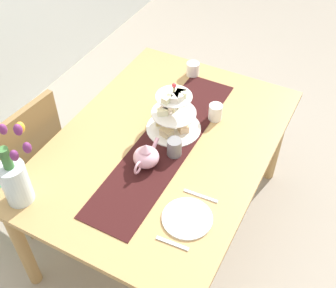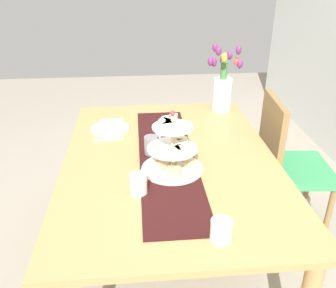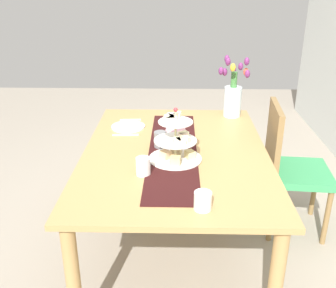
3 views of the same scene
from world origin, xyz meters
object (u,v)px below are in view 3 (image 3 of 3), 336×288
knife_left (126,135)px  mug_grey (160,139)px  dinner_plate_left (128,127)px  mug_white_text (143,166)px  fork_left (131,120)px  chair_left (289,164)px  dining_table (175,165)px  cream_jug (203,201)px  tulip_vase (233,95)px  tiered_cake_stand (176,142)px  teapot (176,130)px

knife_left → mug_grey: bearing=51.6°
dinner_plate_left → mug_white_text: mug_white_text is taller
fork_left → chair_left: bearing=78.0°
knife_left → mug_white_text: (0.54, 0.16, 0.04)m
dining_table → dinner_plate_left: bearing=-139.6°
cream_jug → fork_left: (-1.15, -0.45, -0.04)m
dinner_plate_left → fork_left: 0.15m
tulip_vase → mug_white_text: bearing=-31.6°
tiered_cake_stand → knife_left: bearing=-137.4°
chair_left → teapot: (0.11, -0.77, 0.28)m
dinner_plate_left → tulip_vase: bearing=109.0°
tulip_vase → fork_left: bearing=-81.6°
dining_table → fork_left: (-0.53, -0.33, 0.10)m
chair_left → knife_left: size_ratio=5.35×
teapot → mug_white_text: 0.51m
cream_jug → fork_left: cream_jug is taller
teapot → dinner_plate_left: teapot is taller
dining_table → tulip_vase: (-0.64, 0.41, 0.25)m
knife_left → tulip_vase: bearing=118.4°
tiered_cake_stand → mug_white_text: (0.18, -0.17, -0.06)m
cream_jug → mug_white_text: 0.44m
dining_table → dinner_plate_left: 0.51m
teapot → mug_white_text: bearing=-18.9°
dinner_plate_left → mug_white_text: (0.69, 0.16, 0.04)m
mug_white_text → tulip_vase: bearing=148.4°
mug_white_text → mug_grey: bearing=168.2°
teapot → mug_grey: size_ratio=2.51×
tulip_vase → fork_left: tulip_vase is taller
dining_table → mug_white_text: mug_white_text is taller
dining_table → fork_left: 0.63m
mug_grey → mug_white_text: bearing=-11.8°
mug_white_text → knife_left: bearing=-163.5°
tulip_vase → tiered_cake_stand: bearing=-28.3°
knife_left → mug_grey: mug_grey is taller
dining_table → cream_jug: (0.63, 0.13, 0.13)m
tiered_cake_stand → knife_left: (-0.36, -0.33, -0.10)m
dining_table → teapot: bearing=180.0°
cream_jug → fork_left: 1.24m
dining_table → dinner_plate_left: (-0.38, -0.33, 0.10)m
dining_table → tiered_cake_stand: size_ratio=5.07×
dinner_plate_left → knife_left: bearing=0.0°
mug_white_text → dinner_plate_left: bearing=-166.9°
dining_table → chair_left: 0.83m
teapot → knife_left: 0.34m
teapot → mug_white_text: teapot is taller
tiered_cake_stand → knife_left: size_ratio=1.79×
dining_table → teapot: 0.24m
dining_table → teapot: (-0.18, 0.00, 0.15)m
tulip_vase → mug_grey: tulip_vase is taller
dinner_plate_left → teapot: bearing=58.2°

